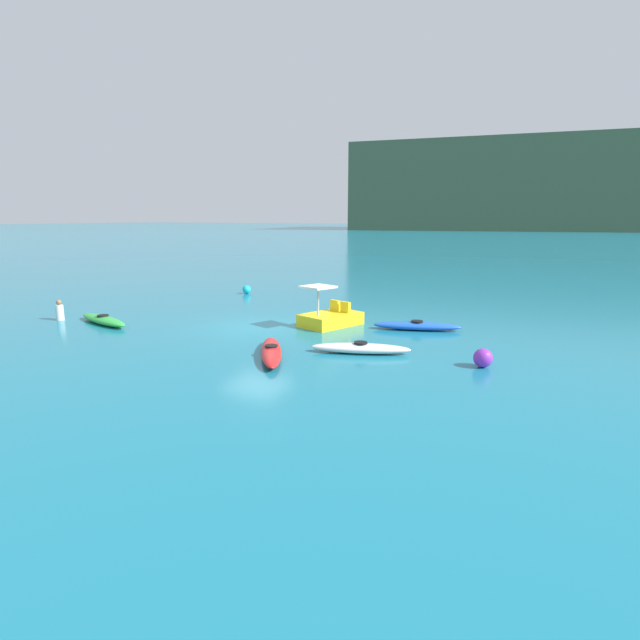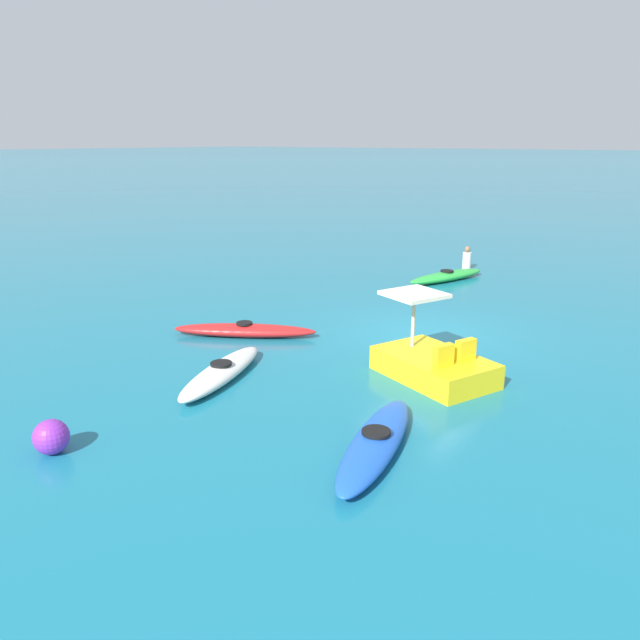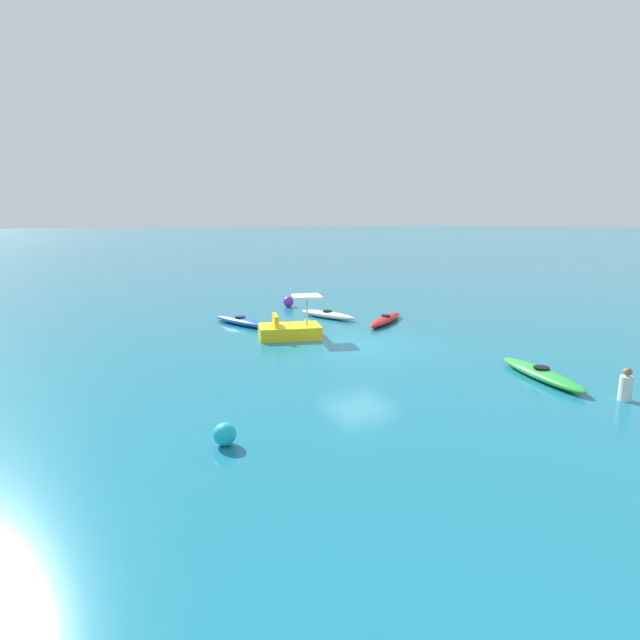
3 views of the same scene
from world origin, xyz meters
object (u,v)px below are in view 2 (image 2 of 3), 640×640
at_px(pedal_boat_yellow, 434,363).
at_px(person_near_shore, 467,259).
at_px(kayak_red, 245,330).
at_px(kayak_blue, 376,443).
at_px(kayak_white, 221,372).
at_px(kayak_green, 447,276).
at_px(buoy_purple, 51,437).

relative_size(pedal_boat_yellow, person_near_shore, 3.15).
bearing_deg(kayak_red, person_near_shore, 174.98).
distance_m(kayak_blue, kayak_red, 6.54).
height_order(kayak_red, person_near_shore, person_near_shore).
relative_size(kayak_red, kayak_white, 1.03).
relative_size(kayak_green, buoy_purple, 6.36).
height_order(kayak_blue, kayak_red, same).
bearing_deg(pedal_boat_yellow, buoy_purple, -27.26).
bearing_deg(person_near_shore, kayak_blue, 18.66).
bearing_deg(person_near_shore, pedal_boat_yellow, 20.66).
xyz_separation_m(buoy_purple, person_near_shore, (-17.26, -0.75, 0.11)).
relative_size(kayak_white, kayak_green, 0.92).
bearing_deg(kayak_green, pedal_boat_yellow, 23.99).
relative_size(kayak_green, pedal_boat_yellow, 1.28).
bearing_deg(kayak_green, kayak_red, -8.01).
xyz_separation_m(kayak_blue, person_near_shore, (-14.19, -4.79, 0.22)).
relative_size(kayak_white, pedal_boat_yellow, 1.18).
xyz_separation_m(kayak_red, pedal_boat_yellow, (-0.29, 5.05, 0.17)).
bearing_deg(buoy_purple, person_near_shore, -177.52).
relative_size(kayak_blue, kayak_white, 1.05).
bearing_deg(pedal_boat_yellow, kayak_white, -52.15).
bearing_deg(person_near_shore, buoy_purple, 2.48).
xyz_separation_m(kayak_white, pedal_boat_yellow, (-2.67, 3.44, 0.17)).
xyz_separation_m(kayak_blue, kayak_red, (-3.09, -5.77, -0.00)).
distance_m(kayak_green, pedal_boat_yellow, 9.36).
height_order(kayak_green, buoy_purple, buoy_purple).
relative_size(kayak_green, person_near_shore, 4.04).
xyz_separation_m(kayak_red, kayak_white, (2.38, 1.61, 0.00)).
height_order(buoy_purple, person_near_shore, person_near_shore).
bearing_deg(kayak_white, buoy_purple, 1.67).
distance_m(buoy_purple, person_near_shore, 17.28).
relative_size(kayak_blue, buoy_purple, 6.16).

